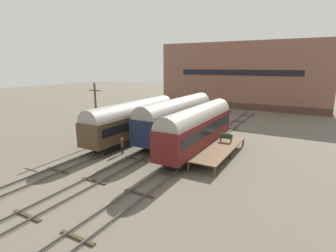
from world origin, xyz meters
The scene contains 12 objects.
ground_plane centered at (0.00, 0.00, 0.00)m, with size 200.00×200.00×0.00m, color #60594C.
track_left centered at (-4.61, 0.00, 0.14)m, with size 2.60×60.00×0.26m.
track_middle centered at (0.00, 0.00, 0.14)m, with size 2.60×60.00×0.26m.
track_right centered at (4.61, 0.00, 0.14)m, with size 2.60×60.00×0.26m.
train_car_navy centered at (0.00, 6.36, 3.06)m, with size 3.13×16.74×5.40m.
train_car_brown centered at (-4.61, 2.93, 2.88)m, with size 3.08×16.18×5.10m.
train_car_maroon centered at (4.61, 2.32, 3.02)m, with size 2.85×15.05×5.28m.
station_platform centered at (7.34, 1.98, 0.95)m, with size 2.83×10.69×1.04m.
bench centered at (7.24, 4.57, 1.53)m, with size 1.40×0.40×0.91m.
person_worker centered at (-2.43, -2.21, 1.13)m, with size 0.32×0.32×1.86m.
utility_pole centered at (-7.33, -0.85, 3.95)m, with size 1.80×0.24×7.57m.
warehouse_building centered at (0.49, 39.22, 7.30)m, with size 37.15×10.41×14.59m.
Camera 1 is at (15.43, -23.89, 9.62)m, focal length 28.00 mm.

